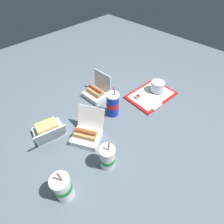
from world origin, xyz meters
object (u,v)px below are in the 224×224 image
ketchup_cup (138,97)px  clamshell_hotdog_front (87,134)px  food_tray (151,95)px  soda_cup_back (113,104)px  plastic_fork (144,92)px  clamshell_sandwich_corner (49,130)px  cake_container (157,87)px  soda_cup_center (107,157)px  soda_cup_right (63,187)px  clamshell_hotdog_center (97,92)px

ketchup_cup → clamshell_hotdog_front: 0.52m
food_tray → soda_cup_back: soda_cup_back is taller
plastic_fork → clamshell_sandwich_corner: clamshell_sandwich_corner is taller
food_tray → cake_container: cake_container is taller
food_tray → soda_cup_back: size_ratio=1.62×
cake_container → clamshell_hotdog_front: clamshell_hotdog_front is taller
clamshell_hotdog_front → soda_cup_center: size_ratio=1.23×
clamshell_hotdog_front → soda_cup_right: soda_cup_right is taller
cake_container → ketchup_cup: bearing=164.3°
clamshell_hotdog_front → clamshell_hotdog_center: size_ratio=1.41×
clamshell_hotdog_center → soda_cup_right: (-0.62, -0.46, 0.05)m
soda_cup_center → clamshell_hotdog_center: bearing=53.9°
cake_container → clamshell_sandwich_corner: bearing=164.2°
soda_cup_center → food_tray: bearing=14.8°
plastic_fork → soda_cup_center: size_ratio=0.52×
food_tray → cake_container: (0.07, -0.00, 0.05)m
soda_cup_right → soda_cup_center: bearing=-6.5°
plastic_fork → clamshell_hotdog_center: clamshell_hotdog_center is taller
soda_cup_back → clamshell_sandwich_corner: bearing=159.6°
clamshell_hotdog_front → plastic_fork: bearing=1.3°
food_tray → ketchup_cup: (-0.11, 0.05, 0.02)m
ketchup_cup → soda_cup_back: soda_cup_back is taller
plastic_fork → clamshell_hotdog_front: 0.61m
clamshell_hotdog_center → soda_cup_right: bearing=-143.5°
soda_cup_right → soda_cup_center: (0.26, -0.03, -0.02)m
clamshell_sandwich_corner → clamshell_hotdog_center: bearing=8.3°
food_tray → cake_container: 0.09m
clamshell_hotdog_center → clamshell_sandwich_corner: bearing=-171.7°
clamshell_sandwich_corner → soda_cup_center: bearing=-74.4°
clamshell_hotdog_front → soda_cup_right: 0.36m
soda_cup_back → clamshell_hotdog_center: bearing=78.0°
ketchup_cup → soda_cup_right: soda_cup_right is taller
clamshell_hotdog_front → soda_cup_right: bearing=-147.2°
clamshell_hotdog_front → ketchup_cup: bearing=0.5°
soda_cup_right → soda_cup_center: soda_cup_right is taller
plastic_fork → soda_cup_back: 0.35m
food_tray → cake_container: size_ratio=3.54×
ketchup_cup → soda_cup_center: bearing=-157.8°
plastic_fork → clamshell_sandwich_corner: size_ratio=0.45×
food_tray → clamshell_sandwich_corner: bearing=162.9°
soda_cup_right → clamshell_hotdog_front: bearing=32.8°
food_tray → clamshell_hotdog_front: bearing=175.8°
plastic_fork → clamshell_hotdog_front: size_ratio=0.42×
clamshell_hotdog_center → soda_cup_back: soda_cup_back is taller
clamshell_hotdog_front → cake_container: bearing=-3.8°
ketchup_cup → soda_cup_back: bearing=172.4°
plastic_fork → clamshell_hotdog_center: size_ratio=0.59×
cake_container → ketchup_cup: cake_container is taller
ketchup_cup → soda_cup_right: size_ratio=0.17×
soda_cup_right → soda_cup_back: bearing=22.0°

